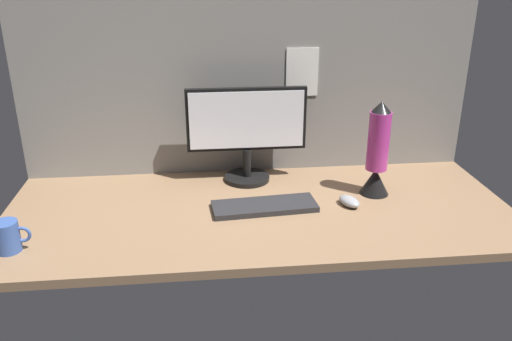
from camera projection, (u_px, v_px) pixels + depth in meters
The scene contains 7 objects.
ground_plane at pixel (259, 210), 189.63cm from camera, with size 180.00×80.00×3.00cm, color #8C6B4C.
cubicle_wall_back at pixel (249, 77), 208.83cm from camera, with size 180.00×5.50×77.51cm.
monitor at pixel (247, 129), 203.94cm from camera, with size 46.49×18.00×37.46cm.
keyboard at pixel (265, 206), 186.87cm from camera, with size 37.00×13.00×2.00cm, color #262628.
mouse at pixel (349, 201), 189.05cm from camera, with size 5.60×9.60×3.40cm, color #99999E.
mug_ceramic_blue at pixel (7, 237), 158.83cm from camera, with size 11.14×7.68×9.79cm.
lava_lamp at pixel (377, 156), 193.75cm from camera, with size 10.96×10.96×35.87cm.
Camera 1 is at (-19.18, -168.90, 83.76)cm, focal length 36.88 mm.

